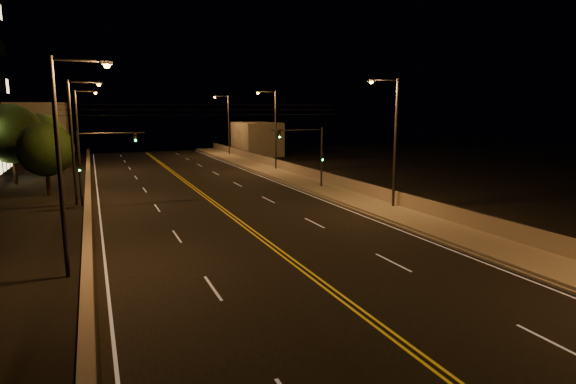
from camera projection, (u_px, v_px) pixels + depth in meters
name	position (u px, v px, depth m)	size (l,w,h in m)	color
road	(247.00, 228.00, 30.58)	(18.00, 120.00, 0.02)	black
sidewalk	(390.00, 212.00, 34.59)	(3.60, 120.00, 0.30)	gray
curb	(368.00, 215.00, 33.91)	(0.14, 120.00, 0.15)	gray
parapet_wall	(410.00, 201.00, 35.10)	(0.30, 120.00, 1.00)	gray
jersey_barrier	(88.00, 236.00, 27.02)	(0.45, 120.00, 0.81)	gray
distant_building_right	(257.00, 139.00, 79.28)	(6.00, 10.00, 5.33)	gray
distant_building_left	(39.00, 131.00, 71.98)	(8.00, 8.00, 8.43)	gray
parapet_rail	(410.00, 194.00, 35.01)	(0.06, 0.06, 120.00)	black
lane_markings	(247.00, 228.00, 30.52)	(17.32, 116.00, 0.00)	silver
streetlight_1	(393.00, 136.00, 35.01)	(2.55, 0.28, 9.65)	#2D2D33
streetlight_2	(274.00, 125.00, 57.53)	(2.55, 0.28, 9.65)	#2D2D33
streetlight_3	(227.00, 121.00, 76.89)	(2.55, 0.28, 9.65)	#2D2D33
streetlight_4	(65.00, 153.00, 20.86)	(2.55, 0.28, 9.65)	#2D2D33
streetlight_5	(75.00, 134.00, 37.27)	(2.55, 0.28, 9.65)	#2D2D33
streetlight_6	(80.00, 126.00, 56.18)	(2.55, 0.28, 9.65)	#2D2D33
traffic_signal_right	(312.00, 150.00, 44.33)	(5.11, 0.31, 5.80)	#2D2D33
traffic_signal_left	(93.00, 158.00, 37.34)	(5.11, 0.31, 5.80)	#2D2D33
overhead_wires	(210.00, 110.00, 38.00)	(22.00, 0.03, 0.83)	black
tree_0	(46.00, 150.00, 41.67)	(4.68, 4.68, 6.35)	black
tree_1	(12.00, 134.00, 47.65)	(5.91, 5.91, 8.01)	black
tree_2	(41.00, 136.00, 54.20)	(5.17, 5.17, 7.01)	black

